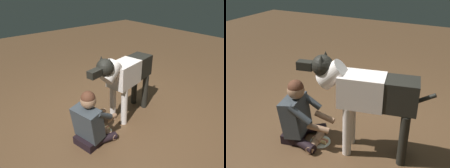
{
  "view_description": "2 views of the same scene",
  "coord_description": "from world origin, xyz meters",
  "views": [
    {
      "loc": [
        1.85,
        2.22,
        2.09
      ],
      "look_at": [
        0.06,
        0.1,
        0.68
      ],
      "focal_mm": 33.07,
      "sensor_mm": 36.0,
      "label": 1
    },
    {
      "loc": [
        -1.1,
        2.56,
        2.12
      ],
      "look_at": [
        0.19,
        0.02,
        0.76
      ],
      "focal_mm": 42.82,
      "sensor_mm": 36.0,
      "label": 2
    }
  ],
  "objects": [
    {
      "name": "large_dog",
      "position": [
        -0.21,
        0.12,
        0.77
      ],
      "size": [
        1.5,
        0.47,
        1.19
      ],
      "color": "silver",
      "rests_on": "ground"
    },
    {
      "name": "hot_dog_on_plate",
      "position": [
        0.34,
        0.23,
        0.02
      ],
      "size": [
        0.26,
        0.26,
        0.06
      ],
      "color": "white",
      "rests_on": "ground"
    },
    {
      "name": "person_sitting_on_floor",
      "position": [
        0.59,
        0.28,
        0.34
      ],
      "size": [
        0.67,
        0.57,
        0.83
      ],
      "color": "black",
      "rests_on": "ground"
    },
    {
      "name": "ground_plane",
      "position": [
        0.0,
        0.0,
        0.0
      ],
      "size": [
        13.83,
        13.83,
        0.0
      ],
      "primitive_type": "plane",
      "color": "brown"
    }
  ]
}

